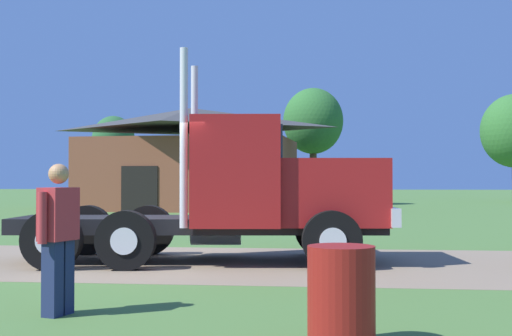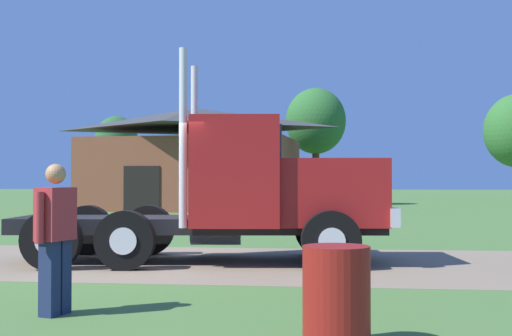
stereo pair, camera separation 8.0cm
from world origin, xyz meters
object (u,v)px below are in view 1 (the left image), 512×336
truck_foreground_white (250,195)px  visitor_walking_mid (58,233)px  shed_building (191,161)px  steel_barrel (341,297)px

truck_foreground_white → visitor_walking_mid: 5.28m
visitor_walking_mid → shed_building: (-3.97, 26.55, 1.64)m
steel_barrel → truck_foreground_white: bearing=104.0°
truck_foreground_white → visitor_walking_mid: size_ratio=4.15×
truck_foreground_white → visitor_walking_mid: bearing=-107.6°
shed_building → visitor_walking_mid: bearing=-81.5°
visitor_walking_mid → steel_barrel: 3.34m
shed_building → steel_barrel: bearing=-75.6°
visitor_walking_mid → shed_building: bearing=98.5°
steel_barrel → shed_building: size_ratio=0.08×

